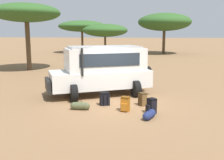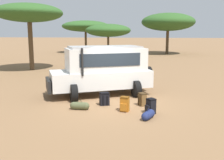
{
  "view_description": "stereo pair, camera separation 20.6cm",
  "coord_description": "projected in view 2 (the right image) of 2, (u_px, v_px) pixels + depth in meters",
  "views": [
    {
      "loc": [
        1.5,
        -10.92,
        3.08
      ],
      "look_at": [
        -0.32,
        0.47,
        1.0
      ],
      "focal_mm": 42.0,
      "sensor_mm": 36.0,
      "label": 1
    },
    {
      "loc": [
        1.7,
        -10.89,
        3.08
      ],
      "look_at": [
        -0.32,
        0.47,
        1.0
      ],
      "focal_mm": 42.0,
      "sensor_mm": 36.0,
      "label": 2
    }
  ],
  "objects": [
    {
      "name": "backpack_near_rear_wheel",
      "position": [
        104.0,
        99.0,
        11.3
      ],
      "size": [
        0.48,
        0.48,
        0.56
      ],
      "color": "black",
      "rests_on": "ground_plane"
    },
    {
      "name": "acacia_tree_right_mid",
      "position": [
        108.0,
        30.0,
        31.67
      ],
      "size": [
        5.47,
        5.57,
        4.16
      ],
      "color": "brown",
      "rests_on": "ground_plane"
    },
    {
      "name": "backpack_cluster_center",
      "position": [
        143.0,
        99.0,
        11.21
      ],
      "size": [
        0.44,
        0.43,
        0.56
      ],
      "color": "brown",
      "rests_on": "ground_plane"
    },
    {
      "name": "duffel_bag_low_black_case",
      "position": [
        148.0,
        115.0,
        9.5
      ],
      "size": [
        0.47,
        0.75,
        0.4
      ],
      "color": "navy",
      "rests_on": "ground_plane"
    },
    {
      "name": "ground_plane",
      "position": [
        117.0,
        105.0,
        11.39
      ],
      "size": [
        320.0,
        320.0,
        0.0
      ],
      "primitive_type": "plane",
      "color": "olive"
    },
    {
      "name": "safari_vehicle",
      "position": [
        103.0,
        69.0,
        13.07
      ],
      "size": [
        5.34,
        3.96,
        2.44
      ],
      "color": "silver",
      "rests_on": "ground_plane"
    },
    {
      "name": "backpack_beside_front_wheel",
      "position": [
        125.0,
        104.0,
        10.39
      ],
      "size": [
        0.37,
        0.4,
        0.6
      ],
      "color": "#B26619",
      "rests_on": "ground_plane"
    },
    {
      "name": "acacia_tree_centre_back",
      "position": [
        29.0,
        13.0,
        21.27
      ],
      "size": [
        5.4,
        5.87,
        5.44
      ],
      "color": "brown",
      "rests_on": "ground_plane"
    },
    {
      "name": "duffel_bag_soft_canvas",
      "position": [
        80.0,
        106.0,
        10.66
      ],
      "size": [
        0.81,
        0.32,
        0.41
      ],
      "color": "#4C5133",
      "rests_on": "ground_plane"
    },
    {
      "name": "acacia_tree_left_mid",
      "position": [
        86.0,
        26.0,
        40.5
      ],
      "size": [
        7.31,
        7.06,
        4.96
      ],
      "color": "brown",
      "rests_on": "ground_plane"
    },
    {
      "name": "backpack_outermost",
      "position": [
        151.0,
        106.0,
        10.11
      ],
      "size": [
        0.44,
        0.43,
        0.59
      ],
      "color": "black",
      "rests_on": "ground_plane"
    },
    {
      "name": "acacia_tree_far_right",
      "position": [
        168.0,
        22.0,
        38.13
      ],
      "size": [
        7.72,
        8.32,
        5.94
      ],
      "color": "brown",
      "rests_on": "ground_plane"
    }
  ]
}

